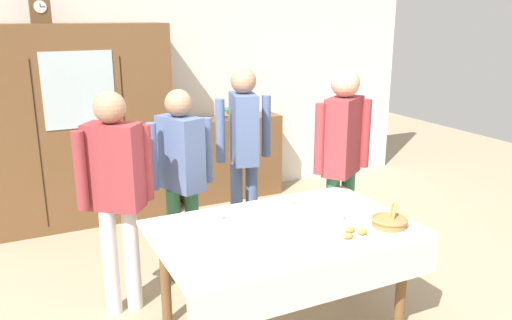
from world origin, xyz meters
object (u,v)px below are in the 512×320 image
mantel_clock (40,10)px  bread_basket (389,221)px  tea_cup_mid_right (289,202)px  wall_cabinet (79,127)px  tea_cup_far_right (338,217)px  person_near_right_end (181,168)px  spoon_far_left (369,211)px  bookshelf_low (230,158)px  person_by_cabinet (342,151)px  spoon_mid_right (221,249)px  tea_cup_back_edge (218,217)px  book_stack (230,113)px  pastry_plate (354,236)px  dining_table (285,242)px  person_behind_table_right (116,183)px  person_behind_table_left (244,142)px

mantel_clock → bread_basket: mantel_clock is taller
tea_cup_mid_right → wall_cabinet: bearing=116.8°
tea_cup_far_right → person_near_right_end: size_ratio=0.08×
tea_cup_mid_right → spoon_far_left: size_ratio=1.09×
bookshelf_low → spoon_far_left: bearing=-91.5°
bread_basket → person_by_cabinet: (0.23, 0.87, 0.24)m
tea_cup_far_right → spoon_mid_right: 0.87m
bookshelf_low → spoon_far_left: bookshelf_low is taller
tea_cup_back_edge → person_near_right_end: (-0.02, 0.69, 0.16)m
book_stack → tea_cup_back_edge: (-1.09, -2.33, -0.23)m
tea_cup_mid_right → bread_basket: 0.74m
tea_cup_far_right → pastry_plate: tea_cup_far_right is taller
dining_table → person_behind_table_right: size_ratio=1.04×
person_behind_table_right → person_by_cabinet: 1.78m
book_stack → person_by_cabinet: bearing=-86.8°
bookshelf_low → tea_cup_mid_right: size_ratio=9.08×
mantel_clock → spoon_far_left: mantel_clock is taller
mantel_clock → person_near_right_end: size_ratio=0.16×
person_near_right_end → person_by_cabinet: bearing=-17.9°
tea_cup_mid_right → spoon_mid_right: (-0.72, -0.46, -0.02)m
spoon_mid_right → person_by_cabinet: (1.35, 0.71, 0.28)m
mantel_clock → tea_cup_mid_right: 2.94m
pastry_plate → person_behind_table_left: size_ratio=0.17×
tea_cup_back_edge → spoon_mid_right: 0.44m
mantel_clock → tea_cup_back_edge: 2.76m
person_behind_table_right → bread_basket: bearing=-32.6°
spoon_far_left → person_near_right_end: 1.45m
person_near_right_end → tea_cup_mid_right: bearing=-47.4°
tea_cup_far_right → tea_cup_back_edge: bearing=153.8°
mantel_clock → spoon_far_left: (1.82, -2.58, -1.37)m
person_behind_table_left → person_by_cabinet: size_ratio=0.98×
bookshelf_low → bread_basket: 2.92m
pastry_plate → person_near_right_end: (-0.68, 1.31, 0.17)m
dining_table → person_by_cabinet: bearing=35.5°
mantel_clock → tea_cup_back_edge: (0.80, -2.28, -1.34)m
pastry_plate → book_stack: bearing=81.7°
wall_cabinet → person_near_right_end: (0.53, -1.58, -0.07)m
dining_table → person_behind_table_right: 1.22m
bookshelf_low → person_behind_table_right: person_behind_table_right is taller
tea_cup_far_right → person_behind_table_left: (-0.07, 1.36, 0.23)m
bookshelf_low → spoon_far_left: size_ratio=9.91×
dining_table → tea_cup_back_edge: (-0.34, 0.31, 0.13)m
person_behind_table_right → person_by_cabinet: bearing=-3.8°
wall_cabinet → bookshelf_low: wall_cabinet is taller
tea_cup_back_edge → spoon_mid_right: bearing=-109.7°
person_by_cabinet → wall_cabinet: bearing=131.6°
tea_cup_far_right → wall_cabinet: bearing=115.9°
person_behind_table_left → spoon_mid_right: bearing=-119.6°
tea_cup_mid_right → tea_cup_far_right: 0.43m
wall_cabinet → person_by_cabinet: 2.65m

